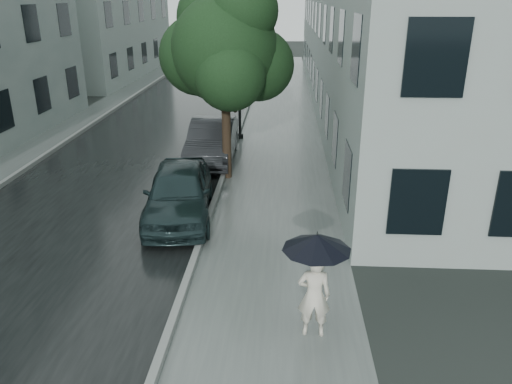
# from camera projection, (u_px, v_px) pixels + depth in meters

# --- Properties ---
(ground) EXTENTS (120.00, 120.00, 0.00)m
(ground) POSITION_uv_depth(u_px,v_px,m) (259.00, 300.00, 10.04)
(ground) COLOR black
(ground) RESTS_ON ground
(sidewalk) EXTENTS (3.50, 60.00, 0.01)m
(sidewalk) POSITION_uv_depth(u_px,v_px,m) (280.00, 139.00, 21.15)
(sidewalk) COLOR slate
(sidewalk) RESTS_ON ground
(kerb_near) EXTENTS (0.15, 60.00, 0.15)m
(kerb_near) POSITION_uv_depth(u_px,v_px,m) (237.00, 137.00, 21.23)
(kerb_near) COLOR slate
(kerb_near) RESTS_ON ground
(asphalt_road) EXTENTS (6.85, 60.00, 0.00)m
(asphalt_road) POSITION_uv_depth(u_px,v_px,m) (156.00, 138.00, 21.44)
(asphalt_road) COLOR black
(asphalt_road) RESTS_ON ground
(kerb_far) EXTENTS (0.15, 60.00, 0.15)m
(kerb_far) POSITION_uv_depth(u_px,v_px,m) (76.00, 135.00, 21.60)
(kerb_far) COLOR slate
(kerb_far) RESTS_ON ground
(sidewalk_far) EXTENTS (1.70, 60.00, 0.01)m
(sidewalk_far) POSITION_uv_depth(u_px,v_px,m) (56.00, 136.00, 21.67)
(sidewalk_far) COLOR #4C5451
(sidewalk_far) RESTS_ON ground
(building_near) EXTENTS (7.02, 36.00, 9.00)m
(building_near) POSITION_uv_depth(u_px,v_px,m) (382.00, 20.00, 26.18)
(building_near) COLOR gray
(building_near) RESTS_ON ground
(building_far_b) EXTENTS (7.02, 18.00, 8.00)m
(building_far_b) POSITION_uv_depth(u_px,v_px,m) (96.00, 19.00, 37.13)
(building_far_b) COLOR gray
(building_far_b) RESTS_ON ground
(pedestrian) EXTENTS (0.59, 0.40, 1.61)m
(pedestrian) POSITION_uv_depth(u_px,v_px,m) (314.00, 295.00, 8.75)
(pedestrian) COLOR beige
(pedestrian) RESTS_ON sidewalk
(umbrella) EXTENTS (1.40, 1.40, 1.10)m
(umbrella) POSITION_uv_depth(u_px,v_px,m) (317.00, 242.00, 8.39)
(umbrella) COLOR black
(umbrella) RESTS_ON ground
(street_tree) EXTENTS (4.30, 3.91, 6.31)m
(street_tree) POSITION_uv_depth(u_px,v_px,m) (225.00, 47.00, 15.37)
(street_tree) COLOR #332619
(street_tree) RESTS_ON ground
(lamp_post) EXTENTS (0.83, 0.44, 5.21)m
(lamp_post) POSITION_uv_depth(u_px,v_px,m) (236.00, 67.00, 20.22)
(lamp_post) COLOR black
(lamp_post) RESTS_ON ground
(car_near) EXTENTS (2.24, 4.50, 1.47)m
(car_near) POSITION_uv_depth(u_px,v_px,m) (179.00, 192.00, 13.54)
(car_near) COLOR #182829
(car_near) RESTS_ON ground
(car_far) EXTENTS (1.64, 4.52, 1.48)m
(car_far) POSITION_uv_depth(u_px,v_px,m) (212.00, 140.00, 18.30)
(car_far) COLOR #242629
(car_far) RESTS_ON ground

